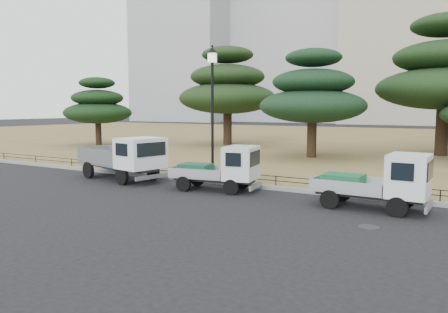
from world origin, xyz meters
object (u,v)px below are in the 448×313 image
Objects in this scene: truck_kei_front at (221,168)px; tarp_pile at (119,161)px; street_lamp at (212,91)px; truck_large at (124,156)px; truck_kei_rear at (379,182)px.

truck_kei_front is 2.02× the size of tarp_pile.
truck_kei_front is at bearing -48.86° from street_lamp.
truck_large reaches higher than truck_kei_rear.
tarp_pile is at bearing 150.57° from truck_large.
truck_large reaches higher than truck_kei_front.
truck_kei_rear is 13.53m from tarp_pile.
truck_large is at bearing -41.35° from tarp_pile.
truck_large is 5.02m from street_lamp.
tarp_pile is (-5.93, 0.37, -3.47)m from street_lamp.
truck_kei_rear is 2.02× the size of tarp_pile.
truck_large is 2.90m from tarp_pile.
truck_large is 0.84× the size of street_lamp.
truck_kei_front is 3.73m from street_lamp.
street_lamp is at bearing 33.65° from truck_large.
truck_kei_front is at bearing 11.71° from truck_large.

